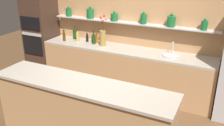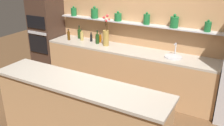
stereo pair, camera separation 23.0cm
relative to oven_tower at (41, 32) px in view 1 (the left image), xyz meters
name	(u,v)px [view 1 (the left image)]	position (x,y,z in m)	size (l,w,h in m)	color
ground_plane	(103,122)	(2.28, -1.24, -1.04)	(12.00, 12.00, 0.00)	brown
back_wall_unit	(138,27)	(2.28, 0.36, 0.27)	(5.20, 0.28, 2.60)	tan
back_counter_unit	(124,70)	(2.13, 0.00, -0.58)	(3.59, 0.62, 0.92)	tan
island_counter	(82,115)	(2.28, -1.86, -0.52)	(2.65, 0.61, 1.02)	tan
oven_tower	(41,32)	(0.00, 0.00, 0.00)	(0.63, 0.64, 2.07)	#3D281E
flower_vase	(103,37)	(1.64, 0.00, 0.08)	(0.15, 0.14, 0.66)	olive
sink_fixture	(171,55)	(3.07, 0.01, -0.09)	(0.32, 0.32, 0.25)	#B7B7BC
bottle_wine_0	(75,34)	(0.83, 0.18, -0.01)	(0.08, 0.08, 0.30)	#193814
bottle_spirit_1	(64,36)	(0.70, -0.05, -0.01)	(0.06, 0.06, 0.24)	#4C2D0C
bottle_sauce_2	(87,38)	(1.19, 0.11, -0.03)	(0.05, 0.05, 0.20)	black
bottle_wine_3	(94,39)	(1.41, 0.03, -0.01)	(0.08, 0.08, 0.29)	#193814
bottle_sauce_4	(97,39)	(1.41, 0.14, -0.03)	(0.05, 0.05, 0.20)	#9E4C0A
bottle_spirit_5	(78,36)	(0.97, 0.07, -0.02)	(0.07, 0.07, 0.25)	tan
bottle_sauce_6	(93,39)	(1.32, 0.14, -0.04)	(0.05, 0.05, 0.18)	black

